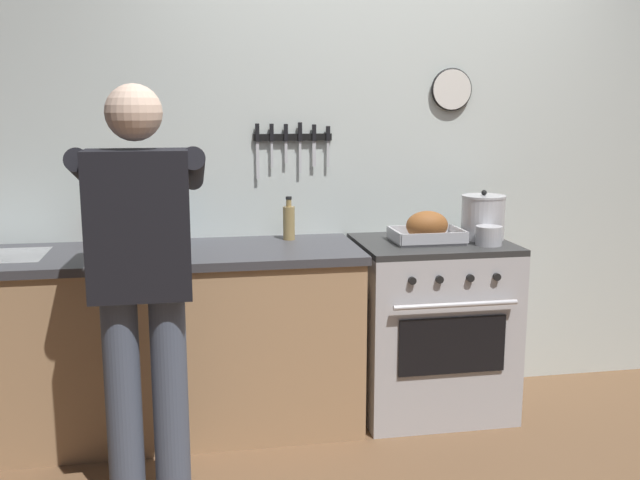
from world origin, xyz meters
TOP-DOWN VIEW (x-y plane):
  - wall_back at (0.00, 1.35)m, footprint 6.00×0.13m
  - counter_block at (-1.21, 0.99)m, footprint 2.03×0.65m
  - stove at (0.22, 0.99)m, footprint 0.76×0.67m
  - person_cook at (-1.18, 0.32)m, footprint 0.51×0.63m
  - roasting_pan at (0.18, 0.97)m, footprint 0.35×0.26m
  - stock_pot at (0.49, 1.01)m, footprint 0.23×0.23m
  - saucepan at (0.46, 0.84)m, footprint 0.13×0.13m
  - cutting_board at (-1.18, 0.96)m, footprint 0.36×0.24m
  - bottle_vinegar at (-0.50, 1.17)m, footprint 0.06×0.06m
  - bottle_olive_oil at (-1.44, 1.14)m, footprint 0.06×0.06m
  - bottle_wine_red at (-1.17, 1.19)m, footprint 0.08×0.08m
  - bottle_dish_soap at (-1.04, 1.17)m, footprint 0.06×0.06m
  - bottle_hot_sauce at (-1.48, 1.23)m, footprint 0.05×0.05m

SIDE VIEW (x-z plane):
  - stove at x=0.22m, z-range 0.00..0.90m
  - counter_block at x=-1.21m, z-range 0.01..0.91m
  - cutting_board at x=-1.18m, z-range 0.90..0.92m
  - saucepan at x=0.46m, z-range 0.90..0.99m
  - person_cook at x=-1.18m, z-range 0.12..1.78m
  - bottle_hot_sauce at x=-1.48m, z-range 0.89..1.04m
  - roasting_pan at x=0.18m, z-range 0.89..1.05m
  - bottle_vinegar at x=-0.50m, z-range 0.88..1.10m
  - bottle_dish_soap at x=-1.04m, z-range 0.88..1.13m
  - stock_pot at x=0.49m, z-range 0.89..1.14m
  - bottle_olive_oil at x=-1.44m, z-range 0.88..1.18m
  - bottle_wine_red at x=-1.17m, z-range 0.87..1.21m
  - wall_back at x=0.00m, z-range 0.00..2.60m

